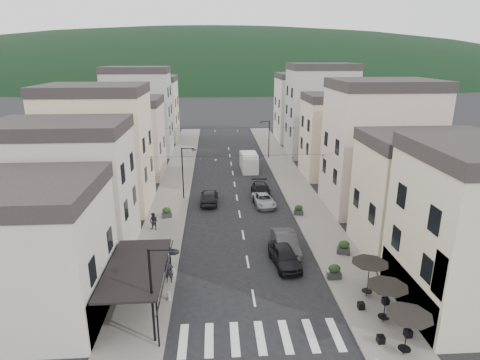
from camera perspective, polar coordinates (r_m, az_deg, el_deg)
The scene contains 27 objects.
sidewalk_left at distance 52.21m, azimuth -9.08°, elevation -0.35°, with size 4.00×76.00×0.12m, color slate.
sidewalk_right at distance 52.92m, azimuth 7.30°, elevation -0.03°, with size 4.00×76.00×0.12m, color slate.
hill_backdrop at distance 317.90m, azimuth -3.39°, elevation 14.65°, with size 640.00×360.00×70.00m, color black.
boutique_building at distance 28.60m, azimuth -30.89°, elevation -9.75°, with size 12.00×8.00×8.00m, color #BBB7AB.
boutique_awning at distance 26.32m, azimuth -14.02°, elevation -12.12°, with size 3.77×7.50×3.28m.
buildings_row_left at distance 57.38m, azimuth -15.90°, elevation 7.06°, with size 10.20×54.16×14.00m.
buildings_row_right at distance 57.49m, azimuth 13.61°, elevation 7.45°, with size 10.20×54.16×14.50m.
cafe_terrace at distance 26.44m, azimuth 20.17°, elevation -14.50°, with size 2.50×8.10×2.53m.
streetlamp_left_near at distance 23.25m, azimuth -11.83°, elevation -14.56°, with size 1.70×0.56×6.00m.
streetlamp_left_far at distance 45.30m, azimuth -7.84°, elevation 1.74°, with size 1.70×0.56×6.00m.
streetlamp_right_far at distance 63.24m, azimuth 3.90°, elevation 6.37°, with size 1.70×0.56×6.00m.
bollards at distance 27.84m, azimuth 2.07°, elevation -16.28°, with size 11.66×10.26×0.60m.
bunting_near at distance 40.88m, azimuth -0.15°, elevation 3.01°, with size 19.00×0.28×0.62m.
bunting_far at distance 56.49m, azimuth -1.17°, elevation 7.08°, with size 19.00×0.28×0.62m.
parked_car_a at distance 32.08m, azimuth 6.36°, elevation -10.71°, with size 1.84×4.57×1.56m, color black.
parked_car_b at distance 33.94m, azimuth 6.50°, elevation -8.95°, with size 1.76×5.04×1.66m, color #323234.
parked_car_c at distance 43.93m, azimuth 3.40°, elevation -2.85°, with size 2.07×4.50×1.25m, color #9A9DA2.
parked_car_d at distance 46.25m, azimuth 3.02°, elevation -1.59°, with size 2.16×5.31×1.54m, color black.
parked_car_e at distance 44.57m, azimuth -4.41°, elevation -2.33°, with size 1.88×4.68×1.59m, color black.
delivery_van at distance 56.92m, azimuth 1.26°, elevation 2.64°, with size 2.30×5.48×2.60m.
pedestrian_a at distance 29.90m, azimuth -10.07°, elevation -12.63°, with size 0.65×0.43×1.79m, color black.
pedestrian_b at distance 38.35m, azimuth -12.16°, elevation -5.79°, with size 0.83×0.65×1.71m, color black.
planter_la at distance 32.03m, azimuth -11.04°, elevation -11.09°, with size 1.27×0.94×1.27m.
planter_lb at distance 41.07m, azimuth -10.39°, elevation -4.57°, with size 1.07×0.73×1.10m.
planter_ra at distance 30.86m, azimuth 13.24°, elevation -12.56°, with size 1.04×0.60×1.14m.
planter_rb at distance 34.47m, azimuth 14.54°, elevation -9.26°, with size 1.20×0.91×1.19m.
planter_rc at distance 41.51m, azimuth 8.33°, elevation -4.25°, with size 1.05×0.77×1.05m.
Camera 1 is at (-2.47, -17.50, 15.91)m, focal length 30.00 mm.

